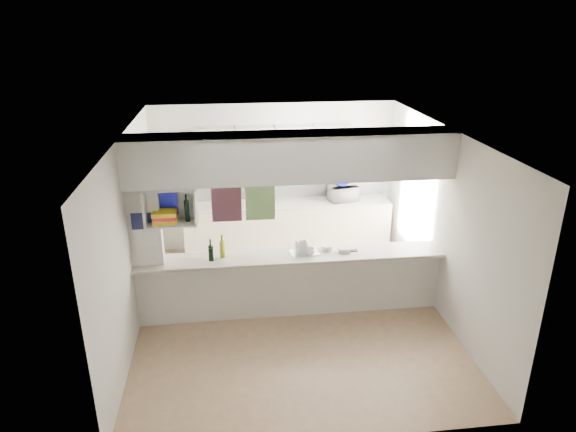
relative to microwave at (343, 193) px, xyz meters
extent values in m
plane|color=#957156|center=(-1.18, -2.09, -1.05)|extent=(4.80, 4.80, 0.00)
plane|color=white|center=(-1.18, -2.09, 1.55)|extent=(4.80, 4.80, 0.00)
plane|color=silver|center=(-1.18, 0.31, 0.25)|extent=(4.20, 0.00, 4.20)
plane|color=silver|center=(-3.28, -2.09, 0.25)|extent=(0.00, 4.80, 4.80)
plane|color=silver|center=(0.92, -2.09, 0.25)|extent=(0.00, 4.80, 4.80)
cube|color=silver|center=(-1.18, -2.09, -0.61)|extent=(4.20, 0.15, 0.88)
cube|color=#B1AA9C|center=(-1.18, -2.09, -0.15)|extent=(4.20, 0.50, 0.04)
cube|color=white|center=(-1.18, -2.09, 1.25)|extent=(4.20, 0.50, 0.60)
cube|color=silver|center=(-3.08, -2.09, 0.25)|extent=(0.40, 0.18, 2.60)
cube|color=#191E4C|center=(-3.08, -2.18, 0.50)|extent=(0.30, 0.01, 0.22)
cube|color=white|center=(-3.08, -2.18, 0.27)|extent=(0.30, 0.01, 0.24)
cube|color=black|center=(-2.03, -1.87, 0.63)|extent=(0.40, 0.02, 0.62)
cube|color=#1C7F73|center=(-1.58, -1.87, 0.63)|extent=(0.40, 0.02, 0.62)
cube|color=white|center=(-2.73, -2.19, 0.46)|extent=(0.65, 0.35, 0.02)
cube|color=white|center=(-2.73, -2.19, 0.93)|extent=(0.65, 0.35, 0.02)
cube|color=white|center=(-2.73, -2.03, 0.70)|extent=(0.65, 0.02, 0.50)
cube|color=white|center=(-3.04, -2.19, 0.70)|extent=(0.02, 0.35, 0.50)
cube|color=white|center=(-2.42, -2.19, 0.70)|extent=(0.02, 0.35, 0.50)
cube|color=gold|center=(-2.81, -2.19, 0.50)|extent=(0.30, 0.24, 0.05)
cube|color=red|center=(-2.81, -2.19, 0.55)|extent=(0.28, 0.22, 0.05)
cube|color=gold|center=(-2.81, -2.19, 0.60)|extent=(0.30, 0.24, 0.05)
cube|color=#0E119C|center=(-2.78, -2.06, 0.70)|extent=(0.26, 0.02, 0.34)
cylinder|color=black|center=(-2.53, -2.19, 0.61)|extent=(0.06, 0.06, 0.28)
cube|color=beige|center=(-0.98, 0.01, -0.60)|extent=(3.60, 0.60, 0.90)
cube|color=#B1AA9C|center=(-0.98, 0.01, -0.15)|extent=(3.60, 0.63, 0.03)
cube|color=silver|center=(-0.98, 0.30, 0.17)|extent=(3.60, 0.03, 0.60)
cube|color=beige|center=(-1.18, 0.14, 0.83)|extent=(2.62, 0.34, 0.72)
cube|color=white|center=(-0.43, 0.07, 0.43)|extent=(0.60, 0.46, 0.12)
cube|color=silver|center=(-0.43, -0.16, 0.39)|extent=(0.60, 0.02, 0.05)
imported|color=white|center=(0.00, 0.00, 0.00)|extent=(0.54, 0.42, 0.27)
imported|color=#0E119C|center=(-0.03, 0.02, 0.16)|extent=(0.25, 0.25, 0.06)
cube|color=silver|center=(-1.00, -2.05, -0.13)|extent=(0.42, 0.34, 0.01)
cylinder|color=white|center=(-1.09, -2.06, -0.03)|extent=(0.05, 0.19, 0.19)
cylinder|color=white|center=(-1.04, -2.05, -0.03)|extent=(0.05, 0.19, 0.19)
cylinder|color=white|center=(-0.98, -2.04, -0.03)|extent=(0.05, 0.19, 0.19)
imported|color=white|center=(-0.93, -2.13, -0.07)|extent=(0.16, 0.16, 0.10)
cylinder|color=black|center=(-2.27, -2.13, -0.03)|extent=(0.07, 0.07, 0.21)
cylinder|color=black|center=(-2.27, -2.13, 0.13)|extent=(0.03, 0.03, 0.10)
cylinder|color=olive|center=(-2.12, -2.05, -0.02)|extent=(0.07, 0.07, 0.23)
cylinder|color=olive|center=(-2.12, -2.05, 0.14)|extent=(0.03, 0.03, 0.10)
cylinder|color=silver|center=(-0.67, -1.99, -0.10)|extent=(0.16, 0.16, 0.08)
cube|color=silver|center=(-0.45, -2.09, -0.10)|extent=(0.16, 0.11, 0.07)
cube|color=black|center=(-0.32, -2.06, -0.13)|extent=(0.14, 0.07, 0.01)
cylinder|color=black|center=(-1.51, 0.06, -0.06)|extent=(0.11, 0.11, 0.15)
cube|color=brown|center=(-1.63, 0.09, -0.04)|extent=(0.12, 0.11, 0.20)
camera|label=1|loc=(-2.00, -8.36, 2.92)|focal=32.00mm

